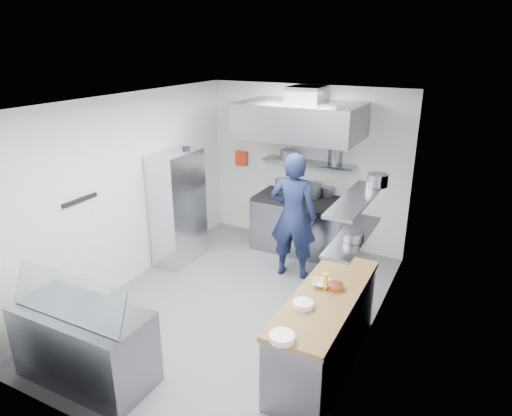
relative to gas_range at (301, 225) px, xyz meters
The scene contains 36 objects.
floor 2.15m from the gas_range, 92.73° to the right, with size 5.00×5.00×0.00m, color slate.
ceiling 3.15m from the gas_range, 92.73° to the right, with size 5.00×5.00×0.00m, color silver.
wall_back 1.04m from the gas_range, 104.04° to the left, with size 3.60×0.02×2.80m, color white.
wall_front 4.70m from the gas_range, 91.25° to the right, with size 3.60×0.02×2.80m, color white.
wall_left 2.99m from the gas_range, 132.14° to the right, with size 5.00×0.02×2.80m, color white.
wall_right 2.86m from the gas_range, 51.01° to the right, with size 5.00×0.02×2.80m, color white.
gas_range is the anchor object (origin of this frame).
cooktop 0.48m from the gas_range, ahead, with size 1.57×0.78×0.06m, color black.
stock_pot_left 0.80m from the gas_range, 152.56° to the left, with size 0.28×0.28×0.20m, color slate.
stock_pot_mid 0.65m from the gas_range, 43.21° to the left, with size 0.32×0.32×0.24m, color slate.
stock_pot_right 0.75m from the gas_range, 43.87° to the left, with size 0.25×0.25×0.16m, color slate.
over_range_shelf 1.10m from the gas_range, 90.00° to the left, with size 1.60×0.30×0.04m, color gray.
shelf_pot_a 1.24m from the gas_range, 152.95° to the left, with size 0.27×0.27×0.18m, color slate.
shelf_pot_b 1.35m from the gas_range, 47.36° to the left, with size 0.28×0.28×0.22m, color slate.
extractor_hood 1.86m from the gas_range, 90.00° to the right, with size 1.90×1.15×0.55m, color gray.
hood_duct 2.23m from the gas_range, 90.00° to the left, with size 0.55×0.55×0.24m, color slate.
red_firebox 1.70m from the gas_range, 165.86° to the left, with size 0.22×0.10×0.26m, color red.
chef 1.09m from the gas_range, 75.72° to the right, with size 0.72×0.47×1.97m, color #151D3F.
wire_rack 2.13m from the gas_range, 141.65° to the right, with size 0.50×0.90×1.85m, color silver.
rack_bin_a 2.01m from the gas_range, 145.30° to the right, with size 0.15×0.19×0.17m, color white.
rack_bin_b 1.97m from the gas_range, 156.28° to the right, with size 0.14×0.18×0.16m, color yellow.
rack_jar 2.33m from the gas_range, 146.35° to the right, with size 0.12×0.12×0.18m, color black.
knife_strip 3.70m from the gas_range, 122.01° to the right, with size 0.04×0.55×0.05m, color black.
prep_counter_base 3.03m from the gas_range, 62.93° to the right, with size 0.62×2.00×0.84m, color gray.
prep_counter_top 3.06m from the gas_range, 62.93° to the right, with size 0.65×2.04×0.06m, color olive.
plate_stack_a 3.91m from the gas_range, 70.70° to the right, with size 0.24×0.24×0.06m, color white.
plate_stack_b 3.33m from the gas_range, 67.82° to the right, with size 0.22×0.22×0.06m, color white.
copper_pan 2.96m from the gas_range, 60.83° to the right, with size 0.18×0.18×0.06m, color #C26136.
squeeze_bottle 2.96m from the gas_range, 62.90° to the right, with size 0.06×0.06×0.18m, color yellow.
mixing_bowl 2.89m from the gas_range, 63.63° to the right, with size 0.22×0.22×0.05m, color white.
wall_shelf_lower 3.04m from the gas_range, 57.31° to the right, with size 0.30×1.30×0.04m, color gray.
wall_shelf_upper 3.21m from the gas_range, 57.31° to the right, with size 0.30×1.30×0.04m, color gray.
shelf_pot_c 3.23m from the gas_range, 58.22° to the right, with size 0.20×0.20×0.10m, color slate.
shelf_pot_d 2.96m from the gas_range, 49.29° to the right, with size 0.23×0.23×0.14m, color slate.
display_case 4.18m from the gas_range, 101.28° to the right, with size 1.50×0.70×0.85m, color gray.
display_glass 4.34m from the gas_range, 100.97° to the right, with size 1.47×0.02×0.45m, color silver.
Camera 1 is at (2.77, -4.77, 3.48)m, focal length 32.00 mm.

